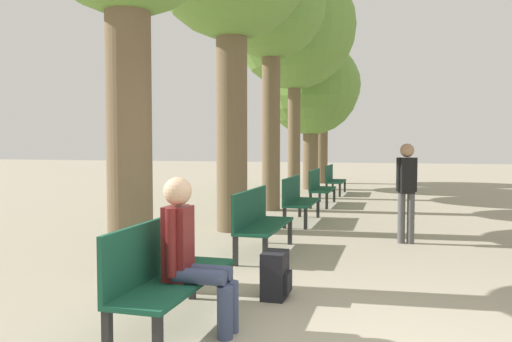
{
  "coord_description": "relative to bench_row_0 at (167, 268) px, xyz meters",
  "views": [
    {
      "loc": [
        0.27,
        -3.4,
        1.55
      ],
      "look_at": [
        -2.53,
        6.7,
        1.0
      ],
      "focal_mm": 35.0,
      "sensor_mm": 36.0,
      "label": 1
    }
  ],
  "objects": [
    {
      "name": "pedestrian_mid",
      "position": [
        2.04,
        4.3,
        0.39
      ],
      "size": [
        0.32,
        0.24,
        1.57
      ],
      "color": "#4C4C4C",
      "rests_on": "ground_plane"
    },
    {
      "name": "tree_row_5",
      "position": [
        -0.96,
        16.23,
        3.37
      ],
      "size": [
        3.02,
        3.02,
        5.44
      ],
      "color": "brown",
      "rests_on": "ground_plane"
    },
    {
      "name": "bench_row_3",
      "position": [
        0.0,
        8.87,
        0.0
      ],
      "size": [
        0.48,
        1.63,
        0.91
      ],
      "color": "#144733",
      "rests_on": "ground_plane"
    },
    {
      "name": "backpack",
      "position": [
        0.71,
        1.02,
        -0.28
      ],
      "size": [
        0.27,
        0.34,
        0.47
      ],
      "color": "black",
      "rests_on": "ground_plane"
    },
    {
      "name": "bench_row_1",
      "position": [
        0.0,
        2.96,
        0.0
      ],
      "size": [
        0.48,
        1.63,
        0.91
      ],
      "color": "#144733",
      "rests_on": "ground_plane"
    },
    {
      "name": "person_seated",
      "position": [
        0.24,
        -0.05,
        0.17
      ],
      "size": [
        0.62,
        0.35,
        1.29
      ],
      "color": "#384260",
      "rests_on": "ground_plane"
    },
    {
      "name": "bench_row_0",
      "position": [
        0.0,
        0.0,
        0.0
      ],
      "size": [
        0.48,
        1.63,
        0.91
      ],
      "color": "#144733",
      "rests_on": "ground_plane"
    },
    {
      "name": "tree_row_3",
      "position": [
        -0.96,
        10.41,
        4.37
      ],
      "size": [
        3.51,
        3.51,
        6.66
      ],
      "color": "brown",
      "rests_on": "ground_plane"
    },
    {
      "name": "tree_row_4",
      "position": [
        -0.96,
        13.37,
        3.0
      ],
      "size": [
        3.33,
        3.33,
        5.22
      ],
      "color": "brown",
      "rests_on": "ground_plane"
    },
    {
      "name": "tree_row_2",
      "position": [
        -0.96,
        7.61,
        4.22
      ],
      "size": [
        2.57,
        2.57,
        6.14
      ],
      "color": "brown",
      "rests_on": "ground_plane"
    },
    {
      "name": "bench_row_4",
      "position": [
        0.0,
        11.83,
        0.0
      ],
      "size": [
        0.48,
        1.63,
        0.91
      ],
      "color": "#144733",
      "rests_on": "ground_plane"
    },
    {
      "name": "bench_row_2",
      "position": [
        0.0,
        5.91,
        0.0
      ],
      "size": [
        0.48,
        1.63,
        0.91
      ],
      "color": "#144733",
      "rests_on": "ground_plane"
    }
  ]
}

